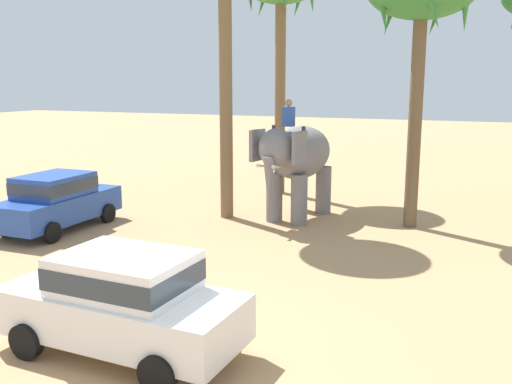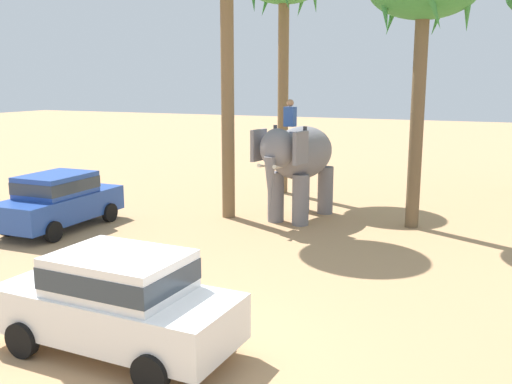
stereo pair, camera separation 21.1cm
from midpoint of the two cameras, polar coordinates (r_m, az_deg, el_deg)
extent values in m
plane|color=tan|center=(9.90, -10.60, -15.82)|extent=(120.00, 120.00, 0.00)
cube|color=white|center=(9.88, -13.89, -11.67)|extent=(4.15, 1.82, 0.76)
cube|color=white|center=(9.58, -13.61, -7.92)|extent=(2.15, 1.62, 0.64)
cube|color=#2D3842|center=(9.58, -13.61, -7.92)|extent=(2.17, 1.64, 0.35)
cylinder|color=black|center=(10.29, -22.54, -13.59)|extent=(0.61, 0.20, 0.60)
cylinder|color=black|center=(11.39, -16.19, -10.73)|extent=(0.61, 0.20, 0.60)
cylinder|color=black|center=(8.73, -10.54, -17.47)|extent=(0.61, 0.20, 0.60)
cylinder|color=black|center=(10.01, -4.79, -13.43)|extent=(0.61, 0.20, 0.60)
cube|color=#23479E|center=(18.29, -19.47, -1.45)|extent=(1.76, 4.13, 0.76)
cube|color=#23479E|center=(18.08, -19.82, 0.65)|extent=(1.59, 2.12, 0.64)
cube|color=#2D3842|center=(18.08, -19.82, 0.65)|extent=(1.61, 2.14, 0.35)
cylinder|color=black|center=(19.85, -18.82, -1.58)|extent=(0.19, 0.60, 0.60)
cylinder|color=black|center=(18.79, -14.89, -2.05)|extent=(0.19, 0.60, 0.60)
cylinder|color=black|center=(18.06, -24.08, -3.18)|extent=(0.19, 0.60, 0.60)
cylinder|color=black|center=(16.90, -20.07, -3.82)|extent=(0.19, 0.60, 0.60)
ellipsoid|color=slate|center=(18.59, 4.11, 3.96)|extent=(1.98, 3.28, 1.70)
cylinder|color=slate|center=(17.80, 3.99, -0.77)|extent=(0.52, 0.52, 1.60)
cylinder|color=slate|center=(18.20, 1.51, -0.49)|extent=(0.52, 0.52, 1.60)
cylinder|color=slate|center=(19.45, 6.43, 0.20)|extent=(0.52, 0.52, 1.60)
cylinder|color=slate|center=(19.81, 4.11, 0.44)|extent=(0.52, 0.52, 1.60)
ellipsoid|color=slate|center=(17.12, 1.69, 4.38)|extent=(1.22, 1.13, 1.20)
cube|color=slate|center=(16.87, 4.01, 4.43)|extent=(0.22, 0.81, 0.96)
cube|color=slate|center=(17.56, -0.21, 4.71)|extent=(0.22, 0.81, 0.96)
cone|color=slate|center=(16.88, 0.94, 0.85)|extent=(0.40, 0.40, 1.60)
cone|color=beige|center=(16.72, 1.81, 2.48)|extent=(0.19, 0.57, 0.21)
cone|color=beige|center=(16.97, 0.26, 2.62)|extent=(0.19, 0.57, 0.21)
cube|color=#2D519E|center=(17.72, 2.93, 7.52)|extent=(0.37, 0.28, 0.60)
sphere|color=#A87A56|center=(17.70, 2.94, 8.88)|extent=(0.22, 0.22, 0.22)
cylinder|color=#333338|center=(17.53, 4.42, 5.66)|extent=(0.12, 0.12, 0.55)
cylinder|color=#333338|center=(18.01, 1.44, 5.84)|extent=(0.12, 0.12, 0.55)
cylinder|color=brown|center=(17.82, 15.30, 7.42)|extent=(0.40, 0.40, 6.86)
cone|color=#337A38|center=(17.79, 19.84, 17.28)|extent=(0.40, 0.92, 1.64)
cone|color=#337A38|center=(18.99, 17.46, 16.99)|extent=(0.91, 0.57, 1.67)
cone|color=#337A38|center=(18.76, 13.05, 17.28)|extent=(0.73, 0.83, 1.69)
cone|color=#337A38|center=(17.39, 12.19, 17.83)|extent=(0.73, 0.83, 1.69)
cone|color=#337A38|center=(16.74, 16.62, 17.90)|extent=(0.91, 0.57, 1.67)
cylinder|color=brown|center=(18.45, -3.37, 10.16)|extent=(0.42, 0.42, 8.31)
cylinder|color=brown|center=(22.64, 2.15, 9.93)|extent=(0.42, 0.42, 7.99)
camera|label=1|loc=(0.11, -90.41, -0.08)|focal=40.06mm
camera|label=2|loc=(0.11, 89.59, 0.08)|focal=40.06mm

